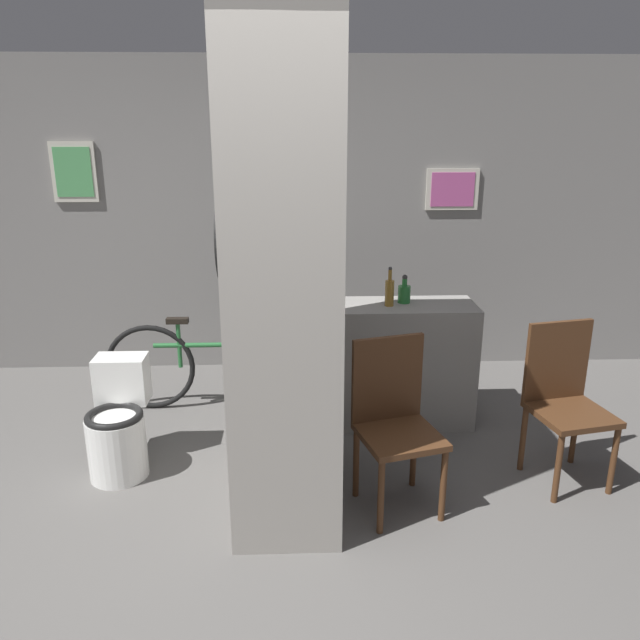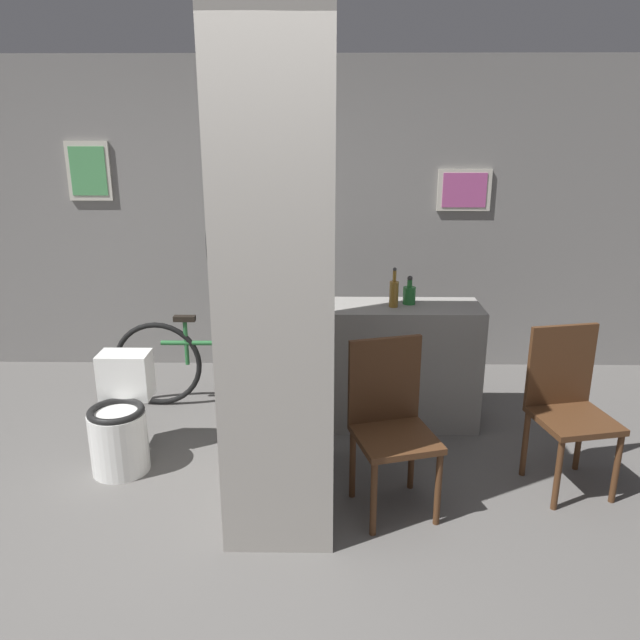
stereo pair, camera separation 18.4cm
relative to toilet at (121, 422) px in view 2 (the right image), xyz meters
name	(u,v)px [view 2 (the right image)]	position (x,y,z in m)	size (l,w,h in m)	color
ground_plane	(252,552)	(0.91, -0.84, -0.30)	(14.00, 14.00, 0.00)	#5B5956
wall_back	(284,219)	(0.91, 1.79, 1.00)	(8.00, 0.09, 2.60)	gray
pillar_center	(281,279)	(1.04, -0.32, 1.00)	(0.59, 1.04, 2.60)	gray
counter_shelf	(373,365)	(1.61, 0.63, 0.14)	(1.47, 0.44, 0.88)	gray
toilet	(121,422)	(0.00, 0.00, 0.00)	(0.35, 0.51, 0.69)	white
chair_near_pillar	(390,419)	(1.64, -0.38, 0.22)	(0.51, 0.51, 0.96)	#4C2D19
chair_by_doorway	(568,402)	(2.70, -0.15, 0.22)	(0.49, 0.49, 0.96)	#4C2D19
bicycle	(217,363)	(0.46, 0.89, 0.05)	(1.57, 0.42, 0.72)	black
bottle_tall	(394,292)	(1.74, 0.60, 0.68)	(0.06, 0.06, 0.27)	olive
bottle_short	(409,294)	(1.85, 0.68, 0.65)	(0.09, 0.09, 0.20)	#267233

